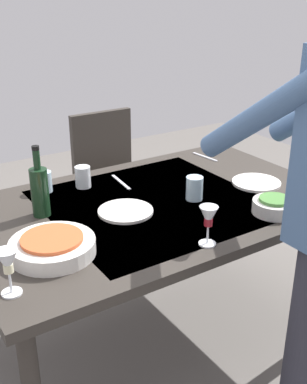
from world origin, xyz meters
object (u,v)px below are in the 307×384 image
(water_cup_near_left, at_px, (194,188))
(dinner_plate_far, at_px, (256,183))
(chair_near, at_px, (110,177))
(water_cup_far_left, at_px, (44,182))
(wine_glass_left, at_px, (8,264))
(serving_bowl_pasta, at_px, (53,246))
(dinner_plate_near, at_px, (126,211))
(wine_glass_right, at_px, (208,219))
(side_bowl_salad, at_px, (274,206))
(dining_table, at_px, (154,217))
(wine_bottle, at_px, (40,190))
(water_cup_near_right, at_px, (83,177))

(water_cup_near_left, bearing_deg, dinner_plate_far, 177.00)
(chair_near, bearing_deg, water_cup_far_left, 40.35)
(wine_glass_left, xyz_separation_m, serving_bowl_pasta, (-0.20, -0.15, -0.07))
(dinner_plate_near, bearing_deg, water_cup_far_left, -63.12)
(chair_near, bearing_deg, wine_glass_left, 51.01)
(wine_glass_right, xyz_separation_m, water_cup_far_left, (0.31, -0.79, -0.06))
(water_cup_far_left, bearing_deg, dinner_plate_far, 152.40)
(water_cup_far_left, bearing_deg, side_bowl_salad, 134.19)
(water_cup_far_left, relative_size, dinner_plate_far, 0.41)
(water_cup_far_left, relative_size, dinner_plate_near, 0.41)
(dining_table, xyz_separation_m, wine_glass_right, (0.03, 0.41, 0.17))
(chair_near, xyz_separation_m, serving_bowl_pasta, (0.79, 1.06, 0.26))
(wine_bottle, height_order, side_bowl_salad, wine_bottle)
(water_cup_far_left, xyz_separation_m, dinner_plate_near, (-0.20, 0.39, -0.04))
(chair_near, height_order, wine_glass_left, chair_near)
(dining_table, distance_m, serving_bowl_pasta, 0.57)
(water_cup_near_left, height_order, dinner_plate_near, water_cup_near_left)
(wine_bottle, height_order, dinner_plate_far, wine_bottle)
(wine_glass_right, distance_m, dinner_plate_near, 0.42)
(serving_bowl_pasta, relative_size, side_bowl_salad, 1.67)
(wine_glass_right, relative_size, dinner_plate_far, 0.66)
(wine_glass_left, bearing_deg, water_cup_near_right, -130.03)
(water_cup_near_right, relative_size, water_cup_far_left, 1.05)
(dining_table, height_order, dinner_plate_far, dinner_plate_far)
(water_cup_near_left, relative_size, serving_bowl_pasta, 0.35)
(water_cup_near_right, bearing_deg, water_cup_near_left, 131.61)
(chair_near, xyz_separation_m, water_cup_far_left, (0.60, 0.51, 0.27))
(chair_near, height_order, dinner_plate_near, chair_near)
(water_cup_near_left, xyz_separation_m, dinner_plate_near, (0.32, -0.05, -0.05))
(dining_table, distance_m, dinner_plate_far, 0.54)
(dinner_plate_far, bearing_deg, wine_bottle, -13.36)
(wine_bottle, bearing_deg, water_cup_near_left, 161.01)
(chair_near, height_order, water_cup_near_left, chair_near)
(wine_glass_right, bearing_deg, dinner_plate_near, -73.64)
(serving_bowl_pasta, bearing_deg, dinner_plate_far, -175.19)
(wine_glass_right, bearing_deg, side_bowl_salad, -172.02)
(water_cup_near_left, bearing_deg, wine_glass_right, 59.36)
(wine_bottle, relative_size, water_cup_near_left, 2.84)
(water_cup_near_left, height_order, side_bowl_salad, water_cup_near_left)
(water_cup_near_right, distance_m, side_bowl_salad, 0.87)
(water_cup_near_left, xyz_separation_m, side_bowl_salad, (-0.19, 0.29, -0.02))
(wine_bottle, distance_m, dinner_plate_far, 1.01)
(chair_near, height_order, side_bowl_salad, chair_near)
(water_cup_far_left, height_order, side_bowl_salad, water_cup_far_left)
(water_cup_near_left, relative_size, side_bowl_salad, 0.58)
(dining_table, relative_size, dinner_plate_far, 6.98)
(water_cup_near_left, relative_size, water_cup_far_left, 1.09)
(dinner_plate_near, bearing_deg, water_cup_near_right, -85.35)
(dining_table, bearing_deg, chair_near, -106.01)
(wine_glass_left, bearing_deg, side_bowl_salad, 178.34)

